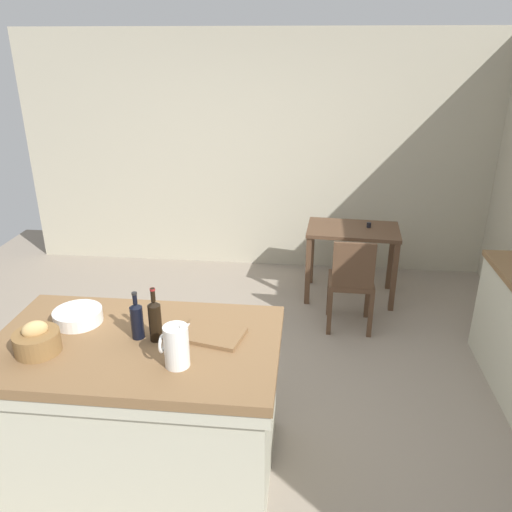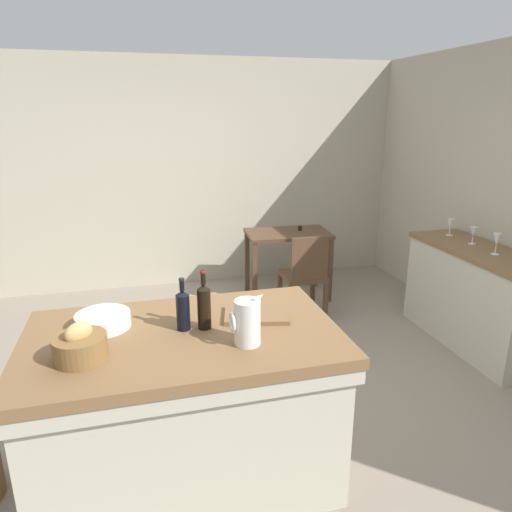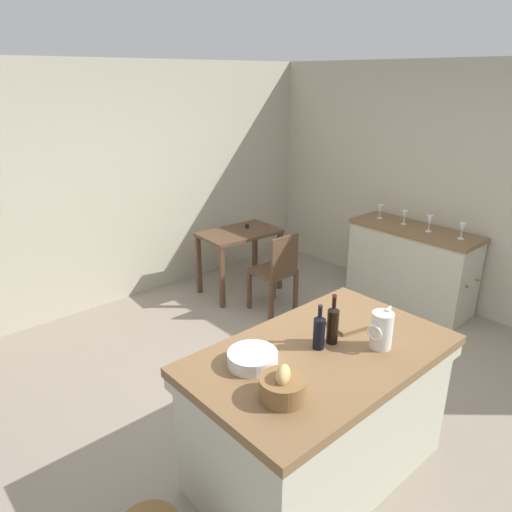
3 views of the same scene
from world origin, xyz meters
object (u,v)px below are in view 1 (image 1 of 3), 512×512
writing_desk (352,240)px  wine_bottle_amber (137,320)px  wash_bowl (78,316)px  bread_basket (37,341)px  island_table (141,401)px  pitcher (176,346)px  cutting_board (212,334)px  wooden_chair (351,281)px  wine_bottle_dark (155,319)px

writing_desk → wine_bottle_amber: (-1.39, -2.43, 0.39)m
wash_bowl → bread_basket: bearing=-104.1°
island_table → bread_basket: 0.70m
pitcher → cutting_board: size_ratio=0.76×
wash_bowl → bread_basket: (-0.08, -0.33, 0.03)m
wine_bottle_amber → wooden_chair: bearing=52.5°
island_table → wine_bottle_amber: size_ratio=5.70×
pitcher → bread_basket: bearing=176.6°
pitcher → wine_bottle_dark: size_ratio=0.84×
pitcher → wash_bowl: (-0.70, 0.37, -0.08)m
pitcher → cutting_board: 0.34m
island_table → cutting_board: (0.42, 0.09, 0.43)m
wooden_chair → bread_basket: bearing=-133.4°
pitcher → wine_bottle_dark: wine_bottle_dark is taller
island_table → bread_basket: size_ratio=6.66×
wooden_chair → wash_bowl: size_ratio=3.11×
cutting_board → island_table: bearing=-167.3°
writing_desk → wine_bottle_amber: wine_bottle_amber is taller
island_table → wash_bowl: size_ratio=5.67×
island_table → writing_desk: bearing=60.4°
wooden_chair → wash_bowl: wash_bowl is taller
wash_bowl → wine_bottle_dark: (0.52, -0.14, 0.09)m
island_table → bread_basket: bearing=-162.3°
wash_bowl → writing_desk: bearing=51.8°
writing_desk → island_table: bearing=-119.6°
island_table → wine_bottle_dark: wine_bottle_dark is taller
wooden_chair → wine_bottle_dark: bearing=-125.0°
island_table → wooden_chair: (1.36, 1.79, 0.00)m
wooden_chair → bread_basket: (-1.84, -1.95, 0.48)m
wine_bottle_dark → island_table: bearing=-167.3°
island_table → writing_desk: (1.40, 2.47, 0.14)m
cutting_board → pitcher: bearing=-113.0°
island_table → wash_bowl: wash_bowl is taller
wooden_chair → wine_bottle_dark: size_ratio=2.78×
writing_desk → cutting_board: bearing=-112.5°
writing_desk → pitcher: bearing=-112.5°
writing_desk → wooden_chair: 0.69m
wash_bowl → wine_bottle_dark: bearing=-15.5°
pitcher → island_table: bearing=145.6°
wash_bowl → bread_basket: size_ratio=1.17×
island_table → cutting_board: 0.61m
bread_basket → wine_bottle_dark: (0.60, 0.18, 0.06)m
wooden_chair → pitcher: size_ratio=3.29×
wooden_chair → bread_basket: size_ratio=3.66×
cutting_board → wash_bowl: bearing=174.7°
bread_basket → wooden_chair: bearing=46.6°
island_table → pitcher: bearing=-34.4°
writing_desk → wash_bowl: (-1.81, -2.29, 0.32)m
wooden_chair → wash_bowl: bearing=-137.3°
wooden_chair → cutting_board: bearing=-118.8°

